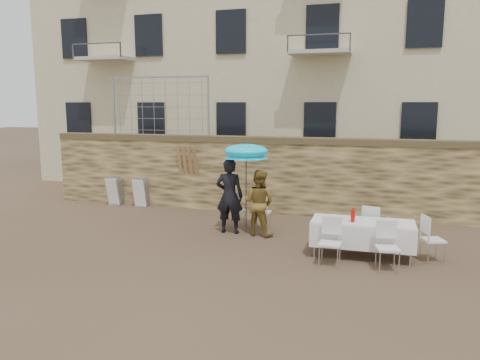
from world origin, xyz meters
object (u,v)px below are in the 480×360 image
(banquet_table, at_px, (363,223))
(soda_bottle, at_px, (353,216))
(woman_dress, at_px, (259,203))
(couple_chair_left, at_px, (236,209))
(table_chair_front_right, at_px, (388,247))
(chair_stack_left, at_px, (118,190))
(table_chair_back, at_px, (372,226))
(chair_stack_right, at_px, (143,191))
(couple_chair_right, at_px, (262,211))
(man_suit, at_px, (229,196))
(table_chair_side, at_px, (433,239))
(table_chair_front_left, at_px, (330,242))
(umbrella, at_px, (246,154))

(banquet_table, distance_m, soda_bottle, 0.30)
(woman_dress, bearing_deg, soda_bottle, 167.69)
(couple_chair_left, distance_m, table_chair_front_right, 4.38)
(chair_stack_left, bearing_deg, table_chair_front_right, -25.84)
(soda_bottle, xyz_separation_m, table_chair_back, (0.40, 0.95, -0.43))
(banquet_table, bearing_deg, chair_stack_right, 154.66)
(woman_dress, xyz_separation_m, couple_chair_right, (-0.05, 0.55, -0.33))
(woman_dress, height_order, table_chair_back, woman_dress)
(man_suit, xyz_separation_m, couple_chair_right, (0.70, 0.55, -0.46))
(table_chair_back, bearing_deg, soda_bottle, 82.57)
(woman_dress, height_order, soda_bottle, woman_dress)
(couple_chair_left, relative_size, chair_stack_right, 1.04)
(couple_chair_right, xyz_separation_m, soda_bottle, (2.34, -1.69, 0.43))
(couple_chair_right, relative_size, table_chair_side, 1.00)
(woman_dress, bearing_deg, banquet_table, 172.47)
(woman_dress, bearing_deg, table_chair_front_left, 151.49)
(couple_chair_right, relative_size, chair_stack_left, 1.04)
(table_chair_back, xyz_separation_m, chair_stack_left, (-7.92, 2.43, -0.02))
(table_chair_back, bearing_deg, chair_stack_left, -1.65)
(umbrella, distance_m, couple_chair_left, 1.63)
(couple_chair_right, bearing_deg, couple_chair_left, 1.40)
(soda_bottle, height_order, table_chair_front_right, soda_bottle)
(table_chair_back, bearing_deg, couple_chair_left, 3.33)
(umbrella, distance_m, couple_chair_right, 1.61)
(soda_bottle, height_order, chair_stack_right, soda_bottle)
(table_chair_back, bearing_deg, couple_chair_right, 0.37)
(man_suit, height_order, table_chair_front_right, man_suit)
(table_chair_front_right, bearing_deg, umbrella, 138.58)
(chair_stack_right, bearing_deg, umbrella, -28.31)
(couple_chair_right, xyz_separation_m, table_chair_front_right, (3.04, -2.29, 0.00))
(table_chair_back, xyz_separation_m, chair_stack_right, (-7.02, 2.43, -0.02))
(banquet_table, bearing_deg, couple_chair_right, 148.83)
(man_suit, bearing_deg, table_chair_side, 166.14)
(woman_dress, distance_m, soda_bottle, 2.56)
(banquet_table, bearing_deg, table_chair_side, 4.09)
(man_suit, xyz_separation_m, chair_stack_right, (-3.58, 2.24, -0.48))
(umbrella, height_order, couple_chair_right, umbrella)
(umbrella, relative_size, table_chair_front_left, 2.20)
(table_chair_front_left, bearing_deg, couple_chair_right, 133.58)
(couple_chair_left, xyz_separation_m, table_chair_back, (3.44, -0.74, 0.00))
(soda_bottle, bearing_deg, couple_chair_left, 150.98)
(couple_chair_right, height_order, chair_stack_left, couple_chair_right)
(table_chair_front_left, bearing_deg, chair_stack_left, 154.08)
(man_suit, xyz_separation_m, couple_chair_left, (0.00, 0.55, -0.46))
(man_suit, height_order, chair_stack_left, man_suit)
(woman_dress, distance_m, chair_stack_right, 4.89)
(table_chair_front_left, relative_size, table_chair_front_right, 1.00)
(table_chair_front_left, distance_m, table_chair_front_right, 1.10)
(umbrella, height_order, table_chair_front_left, umbrella)
(woman_dress, bearing_deg, man_suit, 14.08)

